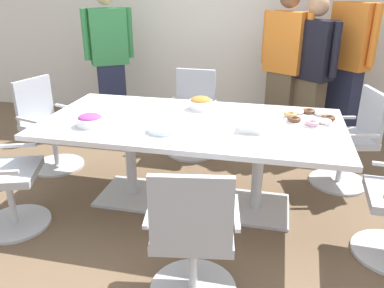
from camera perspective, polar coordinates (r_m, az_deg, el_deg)
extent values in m
cube|color=brown|center=(3.46, 0.00, -8.51)|extent=(10.00, 10.00, 0.01)
cube|color=white|center=(5.35, 6.02, 18.33)|extent=(8.00, 0.10, 2.80)
cube|color=silver|center=(3.15, 0.00, 3.03)|extent=(2.40, 1.20, 0.04)
cube|color=silver|center=(3.60, -8.63, -7.18)|extent=(0.56, 0.56, 0.02)
cylinder|color=silver|center=(3.44, -8.97, -2.01)|extent=(0.09, 0.09, 0.69)
cube|color=silver|center=(3.39, 9.21, -9.22)|extent=(0.56, 0.56, 0.02)
cylinder|color=silver|center=(3.22, 9.60, -3.81)|extent=(0.09, 0.09, 0.69)
cylinder|color=silver|center=(4.41, -0.10, -1.14)|extent=(0.55, 0.55, 0.02)
cylinder|color=silver|center=(4.32, -0.10, 1.47)|extent=(0.05, 0.05, 0.41)
cube|color=#ADB2BC|center=(4.25, -0.10, 4.40)|extent=(0.47, 0.47, 0.06)
cube|color=#ADB2BC|center=(4.38, 0.55, 8.22)|extent=(0.44, 0.05, 0.42)
cube|color=silver|center=(4.16, 3.20, 5.72)|extent=(0.03, 0.37, 0.02)
cube|color=silver|center=(4.27, -3.31, 6.16)|extent=(0.03, 0.37, 0.02)
cylinder|color=silver|center=(4.32, -19.08, -2.95)|extent=(0.67, 0.67, 0.02)
cylinder|color=silver|center=(4.24, -19.44, -0.32)|extent=(0.05, 0.05, 0.41)
cube|color=#ADB2BC|center=(4.16, -19.85, 2.64)|extent=(0.57, 0.57, 0.06)
cube|color=#ADB2BC|center=(4.25, -22.19, 6.11)|extent=(0.16, 0.43, 0.42)
cube|color=silver|center=(4.28, -17.65, 5.15)|extent=(0.36, 0.13, 0.02)
cube|color=silver|center=(3.98, -22.66, 3.17)|extent=(0.36, 0.13, 0.02)
cylinder|color=silver|center=(3.46, -24.39, -10.52)|extent=(0.69, 0.69, 0.02)
cylinder|color=silver|center=(3.35, -24.98, -7.42)|extent=(0.05, 0.05, 0.41)
cube|color=#ADB2BC|center=(3.25, -25.65, -3.84)|extent=(0.59, 0.59, 0.06)
cube|color=silver|center=(3.42, -24.79, -0.23)|extent=(0.36, 0.15, 0.02)
cylinder|color=silver|center=(2.60, 0.17, -20.41)|extent=(0.62, 0.62, 0.02)
cylinder|color=silver|center=(2.46, 0.18, -16.73)|extent=(0.05, 0.05, 0.41)
cube|color=#ADB2BC|center=(2.32, 0.19, -12.27)|extent=(0.53, 0.53, 0.06)
cube|color=#ADB2BC|center=(2.01, -0.15, -10.06)|extent=(0.44, 0.11, 0.42)
cube|color=silver|center=(2.27, -6.07, -9.51)|extent=(0.09, 0.37, 0.02)
cube|color=silver|center=(2.25, 6.52, -9.89)|extent=(0.09, 0.37, 0.02)
cylinder|color=silver|center=(4.01, 20.56, -5.18)|extent=(0.66, 0.66, 0.02)
cylinder|color=silver|center=(3.92, 20.98, -2.39)|extent=(0.05, 0.05, 0.41)
cube|color=#ADB2BC|center=(3.84, 21.46, 0.77)|extent=(0.56, 0.56, 0.06)
cube|color=#ADB2BC|center=(3.85, 24.85, 4.09)|extent=(0.15, 0.43, 0.42)
cube|color=silver|center=(3.59, 23.13, 1.09)|extent=(0.36, 0.12, 0.02)
cube|color=silver|center=(4.01, 20.44, 3.66)|extent=(0.36, 0.12, 0.02)
cube|color=#232842|center=(5.17, -11.51, 6.83)|extent=(0.38, 0.34, 0.84)
cube|color=#388C4C|center=(5.03, -12.19, 15.12)|extent=(0.49, 0.43, 0.67)
cylinder|color=#388C4C|center=(5.07, -9.16, 15.77)|extent=(0.11, 0.11, 0.60)
cylinder|color=#388C4C|center=(4.99, -15.32, 15.17)|extent=(0.11, 0.11, 0.60)
cube|color=brown|center=(4.76, 12.81, 5.33)|extent=(0.38, 0.33, 0.84)
cube|color=orange|center=(4.60, 13.63, 14.26)|extent=(0.49, 0.41, 0.66)
cylinder|color=orange|center=(4.48, 16.68, 14.17)|extent=(0.11, 0.11, 0.60)
cylinder|color=orange|center=(4.74, 10.82, 15.10)|extent=(0.11, 0.11, 0.60)
cube|color=brown|center=(4.67, 16.39, 4.38)|extent=(0.37, 0.36, 0.80)
cube|color=black|center=(4.51, 17.40, 13.00)|extent=(0.48, 0.45, 0.63)
sphere|color=tan|center=(4.47, 18.10, 18.71)|extent=(0.22, 0.22, 0.22)
cylinder|color=black|center=(4.36, 20.30, 12.76)|extent=(0.11, 0.11, 0.57)
cylinder|color=black|center=(4.67, 14.77, 13.95)|extent=(0.11, 0.11, 0.57)
cube|color=#232842|center=(4.89, 21.06, 5.13)|extent=(0.37, 0.37, 0.89)
cube|color=orange|center=(4.73, 22.43, 14.36)|extent=(0.47, 0.47, 0.70)
cylinder|color=orange|center=(4.58, 25.21, 14.16)|extent=(0.11, 0.11, 0.63)
cylinder|color=orange|center=(4.89, 19.94, 15.33)|extent=(0.11, 0.11, 0.63)
cylinder|color=white|center=(3.45, 1.25, 5.80)|extent=(0.21, 0.21, 0.08)
ellipsoid|color=#AD702D|center=(3.44, 1.25, 6.42)|extent=(0.18, 0.18, 0.07)
cylinder|color=white|center=(3.13, -14.71, 3.19)|extent=(0.20, 0.20, 0.07)
ellipsoid|color=#9E3D8E|center=(3.12, -14.77, 3.77)|extent=(0.18, 0.18, 0.06)
cylinder|color=white|center=(3.31, 16.74, 3.51)|extent=(0.40, 0.40, 0.01)
torus|color=brown|center=(3.32, 19.37, 3.63)|extent=(0.11, 0.11, 0.03)
torus|color=white|center=(3.42, 18.43, 4.27)|extent=(0.11, 0.11, 0.03)
torus|color=brown|center=(3.45, 16.73, 4.64)|extent=(0.11, 0.11, 0.03)
torus|color=white|center=(3.41, 15.20, 4.63)|extent=(0.11, 0.11, 0.03)
torus|color=tan|center=(3.32, 14.22, 4.23)|extent=(0.11, 0.11, 0.03)
torus|color=brown|center=(3.21, 14.74, 3.55)|extent=(0.11, 0.11, 0.03)
torus|color=pink|center=(3.16, 17.19, 3.00)|extent=(0.11, 0.11, 0.03)
torus|color=white|center=(3.22, 18.89, 3.14)|extent=(0.11, 0.11, 0.03)
cylinder|color=white|center=(2.93, -4.22, 1.88)|extent=(0.24, 0.24, 0.01)
cylinder|color=silver|center=(2.92, -4.23, 1.99)|extent=(0.24, 0.24, 0.01)
cylinder|color=white|center=(2.92, -4.23, 2.10)|extent=(0.24, 0.24, 0.01)
cylinder|color=silver|center=(2.92, -4.23, 2.21)|extent=(0.24, 0.24, 0.01)
cylinder|color=white|center=(2.92, -4.23, 2.32)|extent=(0.24, 0.24, 0.01)
cylinder|color=silver|center=(2.91, -4.24, 2.43)|extent=(0.24, 0.24, 0.01)
cube|color=white|center=(2.95, 8.60, 2.55)|extent=(0.16, 0.16, 0.07)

